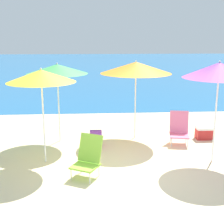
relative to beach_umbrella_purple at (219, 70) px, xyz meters
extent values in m
plane|color=beige|center=(-1.91, -0.51, -2.14)|extent=(60.00, 60.00, 0.00)
cube|color=#23669E|center=(-1.91, 24.82, -2.14)|extent=(60.00, 40.00, 0.01)
cylinder|color=white|center=(0.00, 0.00, -1.16)|extent=(0.04, 0.04, 1.97)
cone|color=purple|center=(0.00, 0.00, 0.00)|extent=(1.62, 1.62, 0.35)
sphere|color=white|center=(0.00, 0.00, 0.20)|extent=(0.04, 0.04, 0.04)
cylinder|color=white|center=(-3.92, 0.22, -1.20)|extent=(0.04, 0.04, 1.89)
cone|color=yellow|center=(-3.92, 0.22, -0.12)|extent=(1.53, 1.53, 0.28)
sphere|color=white|center=(-3.92, 0.22, 0.04)|extent=(0.04, 0.04, 0.04)
cylinder|color=white|center=(-1.59, 1.87, -1.21)|extent=(0.04, 0.04, 1.87)
cone|color=orange|center=(-1.59, 1.87, -0.12)|extent=(1.99, 1.99, 0.32)
sphere|color=white|center=(-1.59, 1.87, 0.07)|extent=(0.04, 0.04, 0.04)
cylinder|color=white|center=(-3.73, 1.72, -1.20)|extent=(0.04, 0.04, 1.89)
cone|color=#47B756|center=(-3.73, 1.72, -0.12)|extent=(1.65, 1.65, 0.26)
sphere|color=white|center=(-3.73, 1.72, 0.02)|extent=(0.04, 0.04, 0.04)
cylinder|color=silver|center=(-0.72, 1.02, -2.02)|extent=(0.02, 0.02, 0.24)
cylinder|color=silver|center=(-0.30, 0.94, -2.02)|extent=(0.02, 0.02, 0.24)
cylinder|color=silver|center=(-0.63, 1.44, -2.02)|extent=(0.02, 0.02, 0.24)
cylinder|color=silver|center=(-0.22, 1.36, -2.02)|extent=(0.02, 0.02, 0.24)
cube|color=pink|center=(-0.47, 1.19, -1.89)|extent=(0.59, 0.59, 0.04)
cube|color=pink|center=(-0.42, 1.43, -1.57)|extent=(0.53, 0.28, 0.59)
cylinder|color=silver|center=(-3.27, -0.80, -2.02)|extent=(0.02, 0.02, 0.25)
cylinder|color=silver|center=(-2.88, -1.00, -2.02)|extent=(0.02, 0.02, 0.25)
cylinder|color=silver|center=(-3.07, -0.44, -2.02)|extent=(0.02, 0.02, 0.25)
cylinder|color=silver|center=(-2.69, -0.64, -2.02)|extent=(0.02, 0.02, 0.25)
cube|color=#8ECC3D|center=(-2.98, -0.72, -1.88)|extent=(0.68, 0.67, 0.04)
cube|color=#8ECC3D|center=(-2.87, -0.51, -1.56)|extent=(0.56, 0.44, 0.58)
cube|color=purple|center=(-2.73, 1.21, -1.93)|extent=(0.32, 0.22, 0.43)
cube|color=purple|center=(-2.73, 1.08, -2.02)|extent=(0.22, 0.03, 0.19)
cube|color=#B72828|center=(0.39, 1.61, -2.00)|extent=(0.46, 0.31, 0.29)
cube|color=white|center=(0.39, 1.61, -1.82)|extent=(0.47, 0.31, 0.07)
camera|label=1|loc=(-2.82, -6.72, 0.74)|focal=50.00mm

